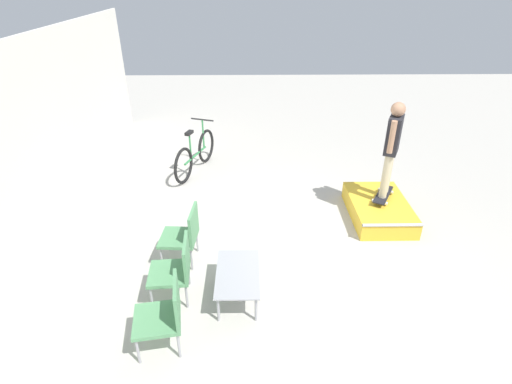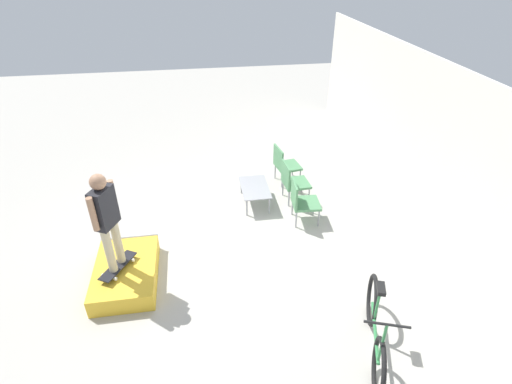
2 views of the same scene
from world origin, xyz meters
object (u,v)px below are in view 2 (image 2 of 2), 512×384
(person_skater, at_px, (106,216))
(bicycle, at_px, (375,330))
(skate_ramp_box, at_px, (126,273))
(coffee_table, at_px, (255,189))
(patio_chair_right, at_px, (301,200))
(patio_chair_center, at_px, (292,180))
(patio_chair_left, at_px, (284,163))
(skateboard_on_ramp, at_px, (118,266))

(person_skater, distance_m, bicycle, 4.04)
(skate_ramp_box, bearing_deg, coffee_table, 128.65)
(coffee_table, distance_m, patio_chair_right, 1.11)
(coffee_table, distance_m, patio_chair_center, 0.80)
(coffee_table, xyz_separation_m, patio_chair_center, (0.01, 0.79, 0.13))
(patio_chair_right, bearing_deg, bicycle, -172.23)
(patio_chair_left, height_order, bicycle, bicycle)
(patio_chair_center, height_order, bicycle, bicycle)
(person_skater, distance_m, patio_chair_center, 3.95)
(patio_chair_center, bearing_deg, person_skater, 117.36)
(person_skater, relative_size, bicycle, 0.93)
(patio_chair_center, xyz_separation_m, patio_chair_right, (0.77, -0.00, 0.00))
(patio_chair_right, bearing_deg, patio_chair_center, 3.94)
(patio_chair_center, height_order, patio_chair_right, same)
(person_skater, relative_size, patio_chair_center, 1.85)
(skateboard_on_ramp, height_order, coffee_table, skateboard_on_ramp)
(patio_chair_right, relative_size, bicycle, 0.50)
(coffee_table, relative_size, patio_chair_right, 1.09)
(patio_chair_center, bearing_deg, bicycle, 178.82)
(coffee_table, bearing_deg, bicycle, 14.58)
(skate_ramp_box, distance_m, patio_chair_right, 3.43)
(skateboard_on_ramp, height_order, person_skater, person_skater)
(coffee_table, height_order, bicycle, bicycle)
(patio_chair_center, bearing_deg, coffee_table, 85.26)
(skate_ramp_box, distance_m, coffee_table, 3.10)
(coffee_table, xyz_separation_m, patio_chair_left, (-0.76, 0.79, 0.13))
(coffee_table, bearing_deg, skateboard_on_ramp, -50.88)
(coffee_table, height_order, patio_chair_center, patio_chair_center)
(patio_chair_left, distance_m, bicycle, 4.59)
(skate_ramp_box, height_order, person_skater, person_skater)
(patio_chair_center, distance_m, bicycle, 3.82)
(patio_chair_left, bearing_deg, person_skater, 121.17)
(patio_chair_left, xyz_separation_m, bicycle, (4.59, 0.20, -0.09))
(patio_chair_center, bearing_deg, patio_chair_right, 175.76)
(skate_ramp_box, bearing_deg, skateboard_on_ramp, -38.38)
(person_skater, relative_size, coffee_table, 1.69)
(bicycle, bearing_deg, patio_chair_right, -157.10)
(skateboard_on_ramp, height_order, patio_chair_center, patio_chair_center)
(skate_ramp_box, bearing_deg, person_skater, -38.38)
(person_skater, xyz_separation_m, coffee_table, (-2.03, 2.49, -1.01))
(skate_ramp_box, xyz_separation_m, person_skater, (0.09, -0.07, 1.20))
(bicycle, bearing_deg, coffee_table, -146.35)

